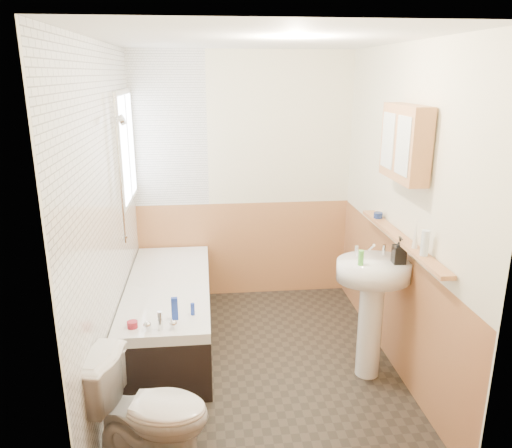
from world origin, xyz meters
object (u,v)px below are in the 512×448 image
object	(u,v)px
bathtub	(169,311)
medicine_cabinet	(405,143)
pine_shelf	(401,239)
sink	(372,295)
toilet	(149,412)

from	to	relation	value
bathtub	medicine_cabinet	world-z (taller)	medicine_cabinet
bathtub	medicine_cabinet	size ratio (longest dim) A/B	3.15
pine_shelf	sink	bearing A→B (deg)	-171.33
toilet	sink	bearing A→B (deg)	-50.21
sink	pine_shelf	bearing A→B (deg)	16.70
medicine_cabinet	toilet	bearing A→B (deg)	-155.40
sink	medicine_cabinet	distance (m)	1.15
toilet	medicine_cabinet	bearing A→B (deg)	-51.29
toilet	pine_shelf	world-z (taller)	pine_shelf
sink	medicine_cabinet	world-z (taller)	medicine_cabinet
bathtub	pine_shelf	size ratio (longest dim) A/B	1.23
pine_shelf	medicine_cabinet	xyz separation A→B (m)	(-0.03, 0.01, 0.71)
medicine_cabinet	sink	bearing A→B (deg)	-166.30
sink	pine_shelf	distance (m)	0.47
toilet	sink	world-z (taller)	sink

